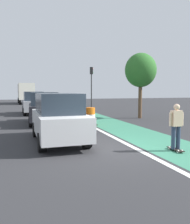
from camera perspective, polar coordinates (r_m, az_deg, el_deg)
The scene contains 13 objects.
ground_plane at distance 8.67m, azimuth 4.44°, elevation -9.26°, with size 100.00×100.00×0.00m, color #2D2D30.
bike_lane_strip at distance 20.66m, azimuth -1.80°, elevation -0.75°, with size 2.50×80.00×0.01m, color #387F60.
lane_divider_stripe at distance 20.31m, azimuth -5.88°, elevation -0.88°, with size 0.20×80.00×0.01m, color silver.
skateboarder_on_lane at distance 8.91m, azimuth 18.92°, elevation -3.15°, with size 0.57×0.80×1.69m.
parked_suv_nearest at distance 10.02m, azimuth -8.84°, elevation -1.30°, with size 1.96×4.62×2.04m.
parked_suv_second at distance 15.84m, azimuth -12.22°, elevation 1.04°, with size 2.06×4.67×2.04m.
parked_suv_third at distance 22.37m, azimuth -14.58°, elevation 2.19°, with size 1.97×4.63×2.04m.
traffic_barrel_front at distance 14.83m, azimuth -1.08°, elevation -1.07°, with size 0.73×0.73×1.09m.
traffic_barrel_mid at distance 17.18m, azimuth -4.36°, elevation -0.22°, with size 0.73×0.73×1.09m.
traffic_barrel_back at distance 20.76m, azimuth -6.04°, elevation 0.72°, with size 0.73×0.73×1.09m.
delivery_truck_down_block at distance 39.98m, azimuth -16.33°, elevation 4.60°, with size 2.58×7.68×3.23m.
traffic_light_corner at distance 30.64m, azimuth -0.86°, elevation 7.76°, with size 0.41×0.32×5.10m.
street_tree_sidewalk at distance 18.74m, azimuth 10.91°, elevation 9.76°, with size 2.40×2.40×5.00m.
Camera 1 is at (-3.14, -7.78, 2.17)m, focal length 38.03 mm.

